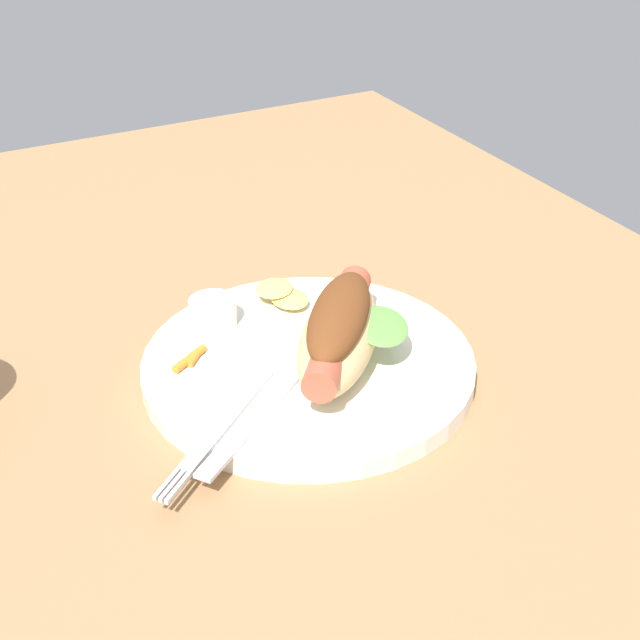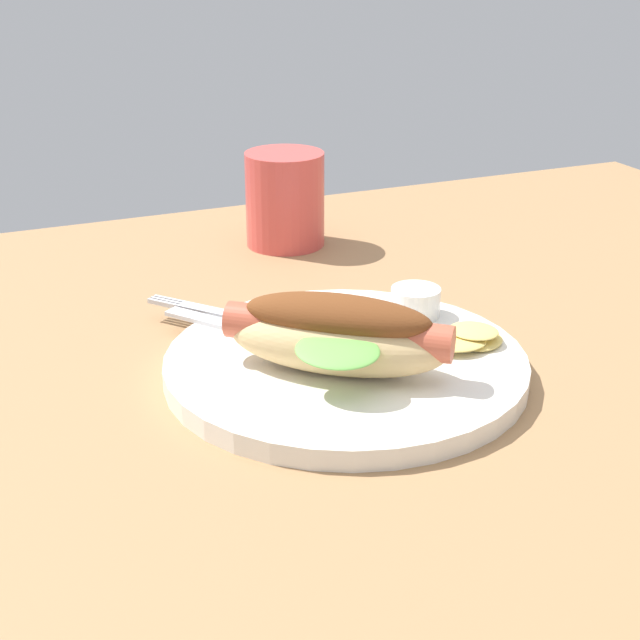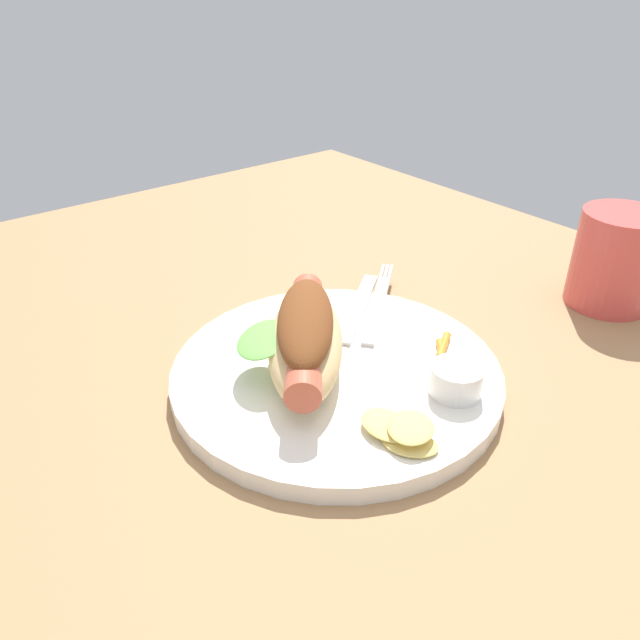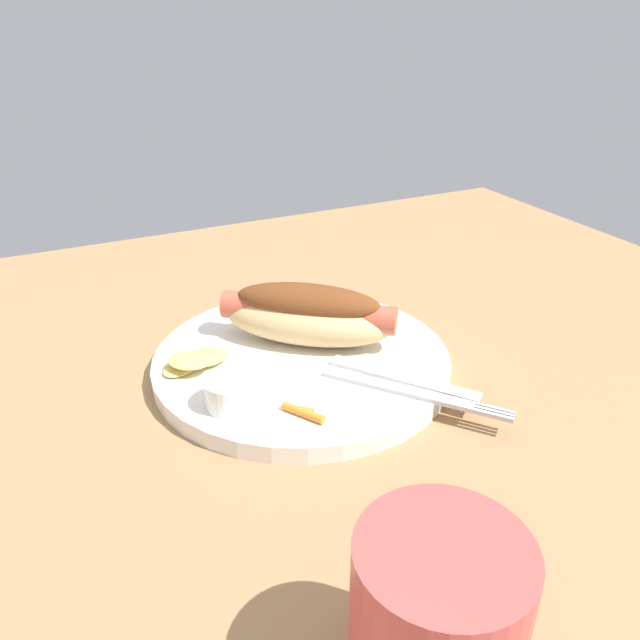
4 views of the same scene
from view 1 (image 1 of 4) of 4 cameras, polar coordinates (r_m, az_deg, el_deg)
The scene contains 8 objects.
ground_plane at distance 79.28cm, azimuth -2.78°, elevation -2.93°, with size 120.00×90.00×1.80cm, color #9E754C.
plate at distance 76.39cm, azimuth -0.72°, elevation -2.84°, with size 27.58×27.58×1.60cm, color white.
hot_dog at distance 73.92cm, azimuth 1.24°, elevation -0.65°, with size 16.42×14.90×5.87cm.
sauce_ramekin at distance 80.31cm, azimuth -6.66°, elevation 0.50°, with size 4.13×4.13×2.40cm, color white.
fork at distance 68.50cm, azimuth -6.16°, elevation -6.64°, with size 11.31×13.42×0.40cm.
knife at distance 68.68cm, azimuth -4.33°, elevation -6.44°, with size 13.61×1.40×0.36cm, color silver.
chips_pile at distance 83.83cm, azimuth -2.45°, elevation 1.69°, with size 6.77×5.40×1.34cm.
carrot_garnish at distance 75.94cm, azimuth -8.03°, elevation -2.38°, with size 2.60×3.63×0.70cm.
Camera 1 is at (-59.56, 26.91, 43.98)cm, focal length 51.55 mm.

